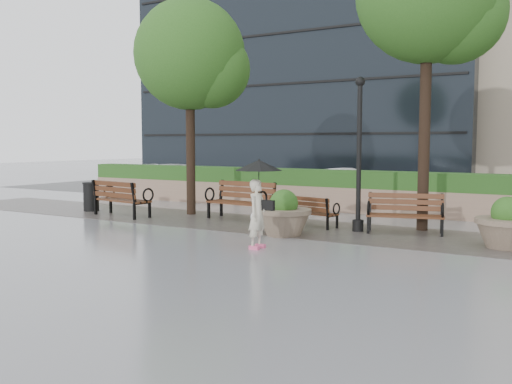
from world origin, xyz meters
The scene contains 16 objects.
ground centered at (0.00, 0.00, 0.00)m, with size 100.00×100.00×0.00m, color gray.
cobble_strip centered at (0.00, 3.00, 0.01)m, with size 28.00×3.20×0.01m, color #383330.
hedge_wall centered at (0.00, 7.00, 0.66)m, with size 24.00×0.80×1.35m.
asphalt_street centered at (0.00, 11.00, 0.00)m, with size 40.00×7.00×0.00m, color black.
bench_0 centered at (-6.43, 2.30, 0.32)m, with size 2.12×1.10×1.08m.
bench_1 centered at (-2.90, 3.51, 0.33)m, with size 2.13×1.02×1.10m.
bench_2 centered at (-0.58, 3.32, 0.24)m, with size 1.61×0.90×0.82m.
bench_3 centered at (1.95, 3.48, 0.29)m, with size 1.95×1.18×0.99m.
planter_left centered at (-0.50, 1.71, 0.44)m, with size 1.34×1.34×1.13m.
planter_right centered at (4.38, 2.67, 0.44)m, with size 1.33×1.33×1.11m.
trash_bin centered at (-8.26, 2.78, 0.45)m, with size 0.54×0.54×0.90m, color black.
lamppost centered at (0.82, 3.22, 1.70)m, with size 0.28×0.28×3.88m.
tree_0 centered at (-4.77, 3.87, 4.82)m, with size 3.49×3.40×6.65m.
car_left centered at (-9.98, 9.58, 0.65)m, with size 1.81×4.46×1.29m, color white.
car_right centered at (-2.41, 10.56, 0.62)m, with size 1.31×3.75×1.24m, color white.
pedestrian centered at (-0.17, -0.06, 1.15)m, with size 1.02×1.02×1.88m.
Camera 1 is at (6.00, -10.37, 2.26)m, focal length 40.00 mm.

